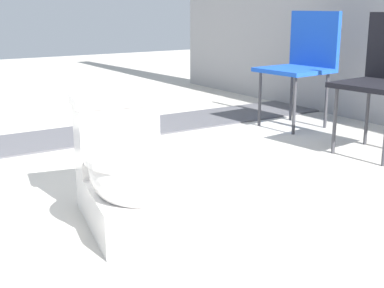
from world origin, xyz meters
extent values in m
plane|color=#B7B2A8|center=(0.00, 0.00, 0.00)|extent=(14.00, 14.00, 0.00)
cube|color=#4C4C51|center=(-1.27, 0.50, 0.01)|extent=(0.56, 8.00, 0.01)
cube|color=white|center=(0.30, 0.06, 0.09)|extent=(0.66, 0.45, 0.17)
ellipsoid|color=white|center=(0.39, 0.04, 0.26)|extent=(0.50, 0.44, 0.28)
cylinder|color=white|center=(0.39, 0.04, 0.32)|extent=(0.46, 0.46, 0.03)
cube|color=white|center=(0.09, 0.11, 0.32)|extent=(0.24, 0.37, 0.30)
cube|color=white|center=(0.09, 0.11, 0.49)|extent=(0.27, 0.40, 0.04)
cylinder|color=silver|center=(0.11, 0.18, 0.51)|extent=(0.02, 0.02, 0.01)
cube|color=#1947B2|center=(-0.69, 1.89, 0.42)|extent=(0.47, 0.47, 0.03)
cube|color=#1947B2|center=(-0.70, 2.09, 0.64)|extent=(0.44, 0.07, 0.40)
cylinder|color=#38383D|center=(-0.51, 1.73, 0.20)|extent=(0.02, 0.02, 0.40)
cylinder|color=#38383D|center=(-0.84, 1.71, 0.20)|extent=(0.02, 0.02, 0.40)
cylinder|color=#38383D|center=(-0.53, 2.07, 0.20)|extent=(0.02, 0.02, 0.40)
cylinder|color=#38383D|center=(-0.87, 2.05, 0.20)|extent=(0.02, 0.02, 0.40)
cube|color=black|center=(0.14, 1.77, 0.42)|extent=(0.49, 0.49, 0.03)
cylinder|color=#38383D|center=(-0.01, 1.59, 0.20)|extent=(0.02, 0.02, 0.40)
cylinder|color=#38383D|center=(-0.04, 1.93, 0.20)|extent=(0.02, 0.02, 0.40)
camera|label=1|loc=(2.15, -0.85, 0.88)|focal=50.00mm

